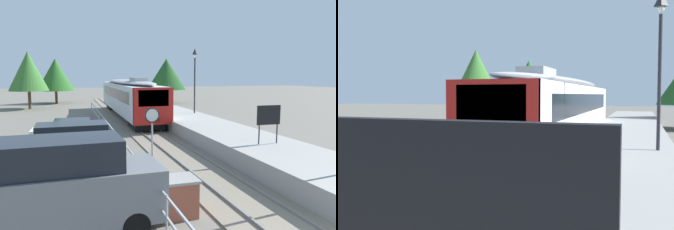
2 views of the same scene
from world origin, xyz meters
TOP-DOWN VIEW (x-y plane):
  - ground_plane at (-3.00, 22.00)m, footprint 160.00×160.00m
  - track_rails at (0.00, 22.00)m, footprint 3.20×60.00m
  - commuter_train at (0.00, 26.70)m, footprint 2.82×19.69m
  - station_platform at (3.25, 22.00)m, footprint 3.90×60.00m
  - platform_lamp_mid_platform at (4.55, 20.94)m, footprint 0.34×0.34m
  - platform_notice_board at (3.33, 8.65)m, footprint 1.20×0.08m
  - speed_limit_sign at (-2.33, 8.22)m, footprint 0.61×0.10m
  - brick_utility_cabinet at (-2.57, 4.47)m, footprint 1.21×0.99m
  - carpark_fence at (-3.30, 12.00)m, footprint 0.06×36.06m
  - parked_van_grey at (-5.68, 4.28)m, footprint 4.95×2.08m
  - parked_suv_dark_green at (-5.55, 10.06)m, footprint 4.64×2.00m
  - parked_hatchback_white at (-5.54, 15.25)m, footprint 4.05×1.88m
  - tree_behind_carpark at (-10.07, 37.76)m, footprint 4.61×4.61m
  - tree_behind_station_far at (7.89, 40.23)m, footprint 5.59×5.59m
  - tree_distant_left at (-7.29, 45.06)m, footprint 5.23×5.23m

SIDE VIEW (x-z plane):
  - ground_plane at x=-3.00m, z-range 0.00..0.00m
  - track_rails at x=0.00m, z-range -0.04..0.10m
  - station_platform at x=3.25m, z-range 0.00..0.90m
  - brick_utility_cabinet at x=-2.57m, z-range 0.01..1.14m
  - parked_hatchback_white at x=-5.54m, z-range 0.03..1.56m
  - carpark_fence at x=-3.30m, z-range 0.28..1.53m
  - parked_suv_dark_green at x=-5.55m, z-range 0.04..2.08m
  - parked_van_grey at x=-5.68m, z-range 0.04..2.55m
  - speed_limit_sign at x=-2.33m, z-range 0.72..3.53m
  - commuter_train at x=0.00m, z-range 0.28..4.02m
  - platform_notice_board at x=3.33m, z-range 1.29..3.09m
  - tree_distant_left at x=-7.29m, z-range 0.91..7.31m
  - tree_behind_station_far at x=7.89m, z-range 0.99..7.36m
  - tree_behind_carpark at x=-10.07m, z-range 1.09..7.96m
  - platform_lamp_mid_platform at x=4.55m, z-range 1.95..7.30m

